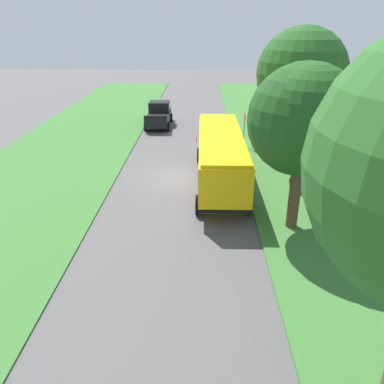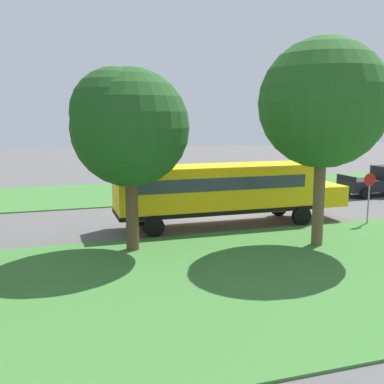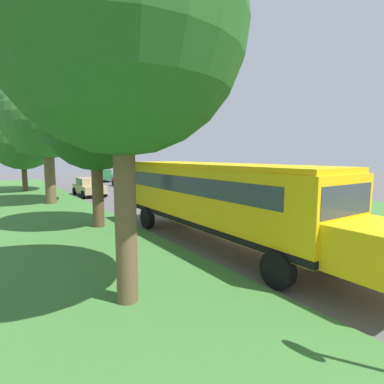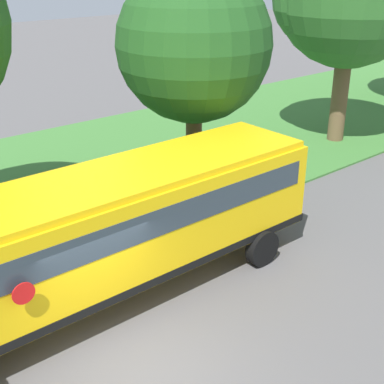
{
  "view_description": "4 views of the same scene",
  "coord_description": "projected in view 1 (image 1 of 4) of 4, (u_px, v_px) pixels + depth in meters",
  "views": [
    {
      "loc": [
        -1.26,
        21.92,
        8.88
      ],
      "look_at": [
        -0.86,
        5.12,
        1.29
      ],
      "focal_mm": 35.0,
      "sensor_mm": 36.0,
      "label": 1
    },
    {
      "loc": [
        -23.79,
        9.32,
        5.58
      ],
      "look_at": [
        -1.86,
        2.46,
        1.74
      ],
      "focal_mm": 42.0,
      "sensor_mm": 36.0,
      "label": 2
    },
    {
      "loc": [
        -9.75,
        -7.95,
        3.48
      ],
      "look_at": [
        -0.79,
        5.38,
        1.51
      ],
      "focal_mm": 28.0,
      "sensor_mm": 36.0,
      "label": 3
    },
    {
      "loc": [
        7.16,
        -4.47,
        7.65
      ],
      "look_at": [
        -2.69,
        3.73,
        1.96
      ],
      "focal_mm": 50.0,
      "sensor_mm": 36.0,
      "label": 4
    }
  ],
  "objects": [
    {
      "name": "stop_sign",
      "position": [
        244.0,
        126.0,
        28.62
      ],
      "size": [
        0.08,
        0.68,
        2.74
      ],
      "color": "gray",
      "rests_on": "ground"
    },
    {
      "name": "oak_tree_beside_bus",
      "position": [
        302.0,
        74.0,
        22.39
      ],
      "size": [
        5.41,
        5.41,
        8.86
      ],
      "color": "brown",
      "rests_on": "ground"
    },
    {
      "name": "school_bus",
      "position": [
        220.0,
        153.0,
        21.94
      ],
      "size": [
        2.85,
        12.42,
        3.16
      ],
      "color": "yellow",
      "rests_on": "ground"
    },
    {
      "name": "oak_tree_roadside_mid",
      "position": [
        306.0,
        118.0,
        15.5
      ],
      "size": [
        4.8,
        4.8,
        7.57
      ],
      "color": "brown",
      "rests_on": "ground"
    },
    {
      "name": "grass_far_side",
      "position": [
        39.0,
        175.0,
        23.84
      ],
      "size": [
        10.0,
        80.0,
        0.07
      ],
      "primitive_type": "cube",
      "color": "#3D7533",
      "rests_on": "ground"
    },
    {
      "name": "ground_plane",
      "position": [
        180.0,
        177.0,
        23.66
      ],
      "size": [
        120.0,
        120.0,
        0.0
      ],
      "primitive_type": "plane",
      "color": "#565454"
    },
    {
      "name": "pickup_truck",
      "position": [
        159.0,
        114.0,
        35.31
      ],
      "size": [
        2.28,
        5.4,
        2.1
      ],
      "color": "black",
      "rests_on": "ground"
    },
    {
      "name": "grass_verge",
      "position": [
        340.0,
        178.0,
        23.43
      ],
      "size": [
        12.0,
        80.0,
        0.08
      ],
      "primitive_type": "cube",
      "color": "#3D7533",
      "rests_on": "ground"
    }
  ]
}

